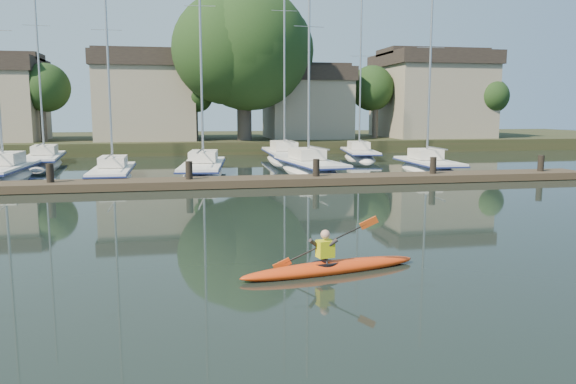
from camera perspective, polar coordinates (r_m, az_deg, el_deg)
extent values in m
plane|color=black|center=(12.92, 4.84, -7.53)|extent=(160.00, 160.00, 0.00)
ellipsoid|color=#DE5111|center=(12.43, 4.37, -7.71)|extent=(4.22, 1.39, 0.32)
cylinder|color=black|center=(12.34, 3.79, -7.32)|extent=(0.74, 0.74, 0.08)
imported|color=#282426|center=(12.26, 3.80, -5.82)|extent=(0.28, 0.37, 0.91)
cube|color=#BBC012|center=(12.26, 3.80, -5.77)|extent=(0.40, 0.33, 0.37)
sphere|color=tan|center=(12.18, 3.82, -4.33)|extent=(0.21, 0.21, 0.21)
cube|color=#423325|center=(26.38, -3.46, 1.09)|extent=(34.00, 2.00, 0.35)
cylinder|color=black|center=(26.73, -22.96, 0.75)|extent=(0.32, 0.32, 1.80)
cylinder|color=black|center=(26.15, -10.00, 1.13)|extent=(0.32, 0.32, 1.80)
cylinder|color=black|center=(26.92, 2.88, 1.45)|extent=(0.32, 0.32, 1.80)
cylinder|color=black|center=(28.95, 14.49, 1.68)|extent=(0.32, 0.32, 1.80)
cylinder|color=black|center=(31.99, 24.25, 1.82)|extent=(0.32, 0.32, 1.80)
ellipsoid|color=white|center=(32.69, -26.95, 0.56)|extent=(2.48, 8.32, 2.10)
cube|color=white|center=(32.59, -27.07, 2.29)|extent=(2.34, 6.82, 0.15)
cube|color=navy|center=(32.60, -27.06, 2.14)|extent=(2.43, 6.99, 0.09)
cube|color=beige|center=(33.03, -26.86, 3.09)|extent=(1.59, 2.35, 0.61)
ellipsoid|color=white|center=(30.45, -17.35, 0.70)|extent=(2.00, 7.94, 1.77)
cube|color=white|center=(30.36, -17.42, 2.27)|extent=(1.90, 6.52, 0.13)
cube|color=navy|center=(30.36, -17.41, 2.13)|extent=(1.97, 6.67, 0.07)
cube|color=beige|center=(30.80, -17.35, 3.00)|extent=(1.32, 2.23, 0.51)
cylinder|color=#9EA0A5|center=(30.56, -17.84, 12.90)|extent=(0.11, 0.11, 11.20)
cylinder|color=#9EA0A5|center=(29.11, -17.72, 3.49)|extent=(0.09, 3.02, 0.07)
cylinder|color=#9EA0A5|center=(30.70, -17.96, 15.40)|extent=(1.49, 0.03, 0.03)
ellipsoid|color=white|center=(31.45, -8.61, 1.14)|extent=(3.33, 9.59, 1.98)
cube|color=white|center=(31.34, -8.65, 2.85)|extent=(3.02, 7.90, 0.15)
cube|color=navy|center=(31.35, -8.64, 2.70)|extent=(3.12, 8.10, 0.08)
cube|color=beige|center=(31.87, -8.58, 3.64)|extent=(1.77, 2.79, 0.57)
cylinder|color=#9EA0A5|center=(31.72, -8.89, 15.28)|extent=(0.13, 0.13, 13.57)
cylinder|color=#9EA0A5|center=(29.88, -8.90, 4.18)|extent=(0.52, 3.55, 0.08)
cylinder|color=#9EA0A5|center=(31.96, -8.95, 18.18)|extent=(1.66, 0.24, 0.03)
ellipsoid|color=white|center=(32.26, 2.23, 1.38)|extent=(3.25, 8.96, 2.08)
cube|color=white|center=(32.16, 2.24, 3.12)|extent=(2.96, 7.38, 0.15)
cube|color=navy|center=(32.17, 2.24, 2.97)|extent=(3.07, 7.56, 0.09)
cube|color=beige|center=(32.62, 1.94, 3.91)|extent=(1.79, 2.61, 0.60)
cylinder|color=#9EA0A5|center=(32.43, 2.15, 13.92)|extent=(0.13, 0.13, 12.04)
cylinder|color=#9EA0A5|center=(30.86, 3.07, 4.53)|extent=(0.45, 3.32, 0.09)
cylinder|color=#9EA0A5|center=(32.60, 2.16, 16.45)|extent=(1.74, 0.22, 0.03)
ellipsoid|color=white|center=(33.85, 14.00, 1.50)|extent=(2.40, 7.31, 1.97)
cube|color=white|center=(33.76, 14.05, 3.07)|extent=(2.25, 6.01, 0.15)
cube|color=navy|center=(33.76, 14.05, 2.93)|extent=(2.34, 6.15, 0.08)
cube|color=beige|center=(34.12, 13.79, 3.78)|extent=(1.51, 2.07, 0.57)
cylinder|color=#9EA0A5|center=(33.90, 14.23, 11.94)|extent=(0.12, 0.12, 10.36)
cylinder|color=#9EA0A5|center=(32.70, 14.86, 4.34)|extent=(0.17, 2.76, 0.08)
cylinder|color=#9EA0A5|center=(34.01, 14.30, 14.03)|extent=(1.66, 0.08, 0.03)
ellipsoid|color=white|center=(39.93, -23.47, 2.08)|extent=(3.04, 9.34, 1.94)
cube|color=white|center=(39.85, -23.55, 3.39)|extent=(2.77, 7.69, 0.14)
cube|color=navy|center=(39.85, -23.54, 3.27)|extent=(2.87, 7.88, 0.08)
cube|color=beige|center=(40.37, -23.49, 3.98)|extent=(1.67, 2.70, 0.56)
cylinder|color=#9EA0A5|center=(40.18, -24.07, 12.94)|extent=(0.12, 0.12, 13.26)
cylinder|color=#9EA0A5|center=(38.43, -23.86, 4.43)|extent=(0.43, 3.48, 0.08)
cylinder|color=#9EA0A5|center=(40.36, -24.21, 15.19)|extent=(1.63, 0.19, 0.03)
ellipsoid|color=white|center=(39.35, -0.29, 2.64)|extent=(2.60, 11.05, 2.09)
cube|color=white|center=(39.26, -0.29, 4.08)|extent=(2.44, 9.07, 0.15)
cube|color=navy|center=(39.27, -0.29, 3.95)|extent=(2.53, 9.29, 0.09)
cube|color=beige|center=(39.88, -0.44, 4.73)|extent=(1.62, 3.12, 0.60)
cylinder|color=#9EA0A5|center=(39.77, -0.38, 15.32)|extent=(0.13, 0.13, 15.39)
cylinder|color=#9EA0A5|center=(37.58, 0.11, 5.23)|extent=(0.20, 4.18, 0.09)
cylinder|color=#9EA0A5|center=(40.04, -0.38, 17.94)|extent=(1.76, 0.08, 0.03)
ellipsoid|color=white|center=(41.80, 7.26, 2.96)|extent=(3.30, 8.18, 1.89)
cube|color=white|center=(41.72, 7.29, 4.19)|extent=(2.98, 6.75, 0.14)
cube|color=navy|center=(41.73, 7.28, 4.08)|extent=(3.08, 6.92, 0.08)
cube|color=beige|center=(42.17, 7.19, 4.73)|extent=(1.72, 2.42, 0.55)
cylinder|color=#9EA0A5|center=(41.93, 7.37, 11.75)|extent=(0.12, 0.12, 10.94)
cylinder|color=#9EA0A5|center=(40.50, 7.58, 5.18)|extent=(0.55, 3.00, 0.08)
cylinder|color=#9EA0A5|center=(42.03, 7.41, 13.54)|extent=(1.58, 0.28, 0.03)
cube|color=black|center=(56.13, -7.53, 5.19)|extent=(90.00, 24.00, 1.00)
cube|color=gray|center=(50.01, -14.13, 8.64)|extent=(8.00, 8.00, 6.00)
cube|color=#312A23|center=(50.18, -14.28, 12.75)|extent=(8.40, 8.40, 1.20)
cube|color=gray|center=(51.23, 1.89, 8.31)|extent=(7.00, 7.00, 5.00)
cube|color=#312A23|center=(51.33, 1.91, 11.78)|extent=(7.35, 7.35, 1.20)
cube|color=gray|center=(55.17, 14.29, 8.85)|extent=(9.00, 9.00, 6.50)
cube|color=#312A23|center=(55.35, 14.43, 12.83)|extent=(9.45, 9.45, 1.20)
cylinder|color=#514641|center=(47.26, -4.47, 8.29)|extent=(1.20, 1.20, 5.00)
sphere|color=black|center=(47.52, -4.54, 14.33)|extent=(8.50, 8.50, 8.50)
cylinder|color=#514641|center=(49.11, -23.60, 6.46)|extent=(0.48, 0.48, 3.00)
sphere|color=black|center=(49.12, -23.78, 9.37)|extent=(3.40, 3.40, 3.40)
cylinder|color=#514641|center=(47.48, -9.36, 6.88)|extent=(0.38, 0.38, 2.80)
sphere|color=black|center=(47.48, -9.42, 9.53)|extent=(2.72, 2.72, 2.72)
cylinder|color=#514641|center=(51.49, 8.84, 7.22)|extent=(0.50, 0.50, 3.20)
sphere|color=black|center=(51.51, 8.91, 10.17)|extent=(3.57, 3.57, 3.57)
cylinder|color=#514641|center=(54.38, 19.41, 6.59)|extent=(0.41, 0.41, 2.60)
sphere|color=black|center=(54.38, 19.52, 8.85)|extent=(2.89, 2.89, 2.89)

